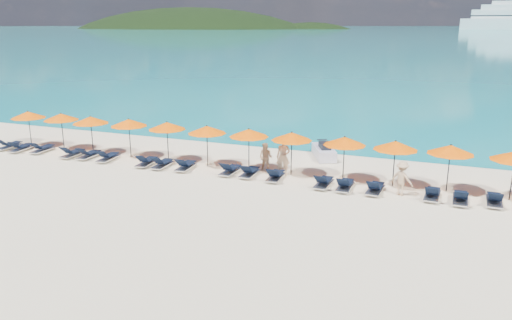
% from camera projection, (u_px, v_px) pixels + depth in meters
% --- Properties ---
extents(ground, '(1400.00, 1400.00, 0.00)m').
position_uv_depth(ground, '(231.00, 204.00, 21.67)').
color(ground, beige).
extents(sea, '(1600.00, 1300.00, 0.01)m').
position_uv_depth(sea, '(450.00, 29.00, 613.89)').
color(sea, '#1FA9B2').
rests_on(sea, ground).
extents(headland_main, '(374.00, 242.00, 126.50)m').
position_uv_depth(headland_main, '(189.00, 60.00, 621.85)').
color(headland_main, black).
rests_on(headland_main, ground).
extents(headland_small, '(162.00, 126.00, 85.50)m').
position_uv_depth(headland_small, '(310.00, 60.00, 586.25)').
color(headland_small, black).
rests_on(headland_small, ground).
extents(jetski, '(2.00, 2.80, 0.94)m').
position_uv_depth(jetski, '(324.00, 151.00, 28.90)').
color(jetski, silver).
rests_on(jetski, ground).
extents(beachgoer_a, '(0.81, 0.64, 1.94)m').
position_uv_depth(beachgoer_a, '(283.00, 157.00, 25.51)').
color(beachgoer_a, tan).
rests_on(beachgoer_a, ground).
extents(beachgoer_b, '(0.78, 0.50, 1.54)m').
position_uv_depth(beachgoer_b, '(266.00, 157.00, 26.15)').
color(beachgoer_b, tan).
rests_on(beachgoer_b, ground).
extents(beachgoer_c, '(1.14, 0.84, 1.60)m').
position_uv_depth(beachgoer_c, '(402.00, 178.00, 22.53)').
color(beachgoer_c, tan).
rests_on(beachgoer_c, ground).
extents(umbrella_0, '(2.10, 2.10, 2.28)m').
position_uv_depth(umbrella_0, '(28.00, 115.00, 31.24)').
color(umbrella_0, black).
rests_on(umbrella_0, ground).
extents(umbrella_1, '(2.10, 2.10, 2.28)m').
position_uv_depth(umbrella_1, '(61.00, 117.00, 30.53)').
color(umbrella_1, black).
rests_on(umbrella_1, ground).
extents(umbrella_2, '(2.10, 2.10, 2.28)m').
position_uv_depth(umbrella_2, '(91.00, 120.00, 29.56)').
color(umbrella_2, black).
rests_on(umbrella_2, ground).
extents(umbrella_3, '(2.10, 2.10, 2.28)m').
position_uv_depth(umbrella_3, '(129.00, 123.00, 28.78)').
color(umbrella_3, black).
rests_on(umbrella_3, ground).
extents(umbrella_4, '(2.10, 2.10, 2.28)m').
position_uv_depth(umbrella_4, '(167.00, 126.00, 27.90)').
color(umbrella_4, black).
rests_on(umbrella_4, ground).
extents(umbrella_5, '(2.10, 2.10, 2.28)m').
position_uv_depth(umbrella_5, '(207.00, 130.00, 26.90)').
color(umbrella_5, black).
rests_on(umbrella_5, ground).
extents(umbrella_6, '(2.10, 2.10, 2.28)m').
position_uv_depth(umbrella_6, '(249.00, 133.00, 26.11)').
color(umbrella_6, black).
rests_on(umbrella_6, ground).
extents(umbrella_7, '(2.10, 2.10, 2.28)m').
position_uv_depth(umbrella_7, '(292.00, 136.00, 25.31)').
color(umbrella_7, black).
rests_on(umbrella_7, ground).
extents(umbrella_8, '(2.10, 2.10, 2.28)m').
position_uv_depth(umbrella_8, '(345.00, 141.00, 24.34)').
color(umbrella_8, black).
rests_on(umbrella_8, ground).
extents(umbrella_9, '(2.10, 2.10, 2.28)m').
position_uv_depth(umbrella_9, '(395.00, 145.00, 23.47)').
color(umbrella_9, black).
rests_on(umbrella_9, ground).
extents(umbrella_10, '(2.10, 2.10, 2.28)m').
position_uv_depth(umbrella_10, '(451.00, 149.00, 22.71)').
color(umbrella_10, black).
rests_on(umbrella_10, ground).
extents(lounger_0, '(0.63, 1.70, 0.66)m').
position_uv_depth(lounger_0, '(9.00, 145.00, 31.00)').
color(lounger_0, silver).
rests_on(lounger_0, ground).
extents(lounger_1, '(0.78, 1.75, 0.66)m').
position_uv_depth(lounger_1, '(21.00, 147.00, 30.42)').
color(lounger_1, silver).
rests_on(lounger_1, ground).
extents(lounger_2, '(0.71, 1.73, 0.66)m').
position_uv_depth(lounger_2, '(42.00, 149.00, 30.17)').
color(lounger_2, silver).
rests_on(lounger_2, ground).
extents(lounger_3, '(0.66, 1.72, 0.66)m').
position_uv_depth(lounger_3, '(72.00, 153.00, 29.12)').
color(lounger_3, silver).
rests_on(lounger_3, ground).
extents(lounger_4, '(0.69, 1.72, 0.66)m').
position_uv_depth(lounger_4, '(89.00, 154.00, 28.86)').
color(lounger_4, silver).
rests_on(lounger_4, ground).
extents(lounger_5, '(0.79, 1.75, 0.66)m').
position_uv_depth(lounger_5, '(108.00, 157.00, 28.31)').
color(lounger_5, silver).
rests_on(lounger_5, ground).
extents(lounger_6, '(0.76, 1.75, 0.66)m').
position_uv_depth(lounger_6, '(147.00, 161.00, 27.36)').
color(lounger_6, silver).
rests_on(lounger_6, ground).
extents(lounger_7, '(0.69, 1.73, 0.66)m').
position_uv_depth(lounger_7, '(162.00, 163.00, 26.99)').
color(lounger_7, silver).
rests_on(lounger_7, ground).
extents(lounger_8, '(0.75, 1.74, 0.66)m').
position_uv_depth(lounger_8, '(186.00, 165.00, 26.60)').
color(lounger_8, silver).
rests_on(lounger_8, ground).
extents(lounger_9, '(0.66, 1.71, 0.66)m').
position_uv_depth(lounger_9, '(230.00, 170.00, 25.84)').
color(lounger_9, silver).
rests_on(lounger_9, ground).
extents(lounger_10, '(0.64, 1.71, 0.66)m').
position_uv_depth(lounger_10, '(250.00, 172.00, 25.47)').
color(lounger_10, silver).
rests_on(lounger_10, ground).
extents(lounger_11, '(0.73, 1.74, 0.66)m').
position_uv_depth(lounger_11, '(275.00, 175.00, 24.87)').
color(lounger_11, silver).
rests_on(lounger_11, ground).
extents(lounger_12, '(0.69, 1.72, 0.66)m').
position_uv_depth(lounger_12, '(324.00, 182.00, 23.82)').
color(lounger_12, silver).
rests_on(lounger_12, ground).
extents(lounger_13, '(0.63, 1.70, 0.66)m').
position_uv_depth(lounger_13, '(345.00, 185.00, 23.42)').
color(lounger_13, silver).
rests_on(lounger_13, ground).
extents(lounger_14, '(0.72, 1.73, 0.66)m').
position_uv_depth(lounger_14, '(375.00, 188.00, 22.98)').
color(lounger_14, silver).
rests_on(lounger_14, ground).
extents(lounger_15, '(0.70, 1.73, 0.66)m').
position_uv_depth(lounger_15, '(432.00, 194.00, 22.22)').
color(lounger_15, silver).
rests_on(lounger_15, ground).
extents(lounger_16, '(0.63, 1.70, 0.66)m').
position_uv_depth(lounger_16, '(461.00, 198.00, 21.70)').
color(lounger_16, silver).
rests_on(lounger_16, ground).
extents(lounger_17, '(0.64, 1.71, 0.66)m').
position_uv_depth(lounger_17, '(494.00, 199.00, 21.50)').
color(lounger_17, silver).
rests_on(lounger_17, ground).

